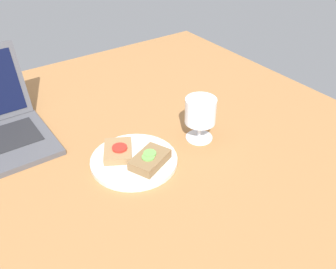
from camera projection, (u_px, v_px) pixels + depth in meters
The scene contains 5 objects.
wooden_table at pixel (137, 162), 99.33cm from camera, with size 140.00×140.00×3.00cm, color #9E6B3D.
plate at pixel (134, 161), 96.27cm from camera, with size 22.37×22.37×1.28cm, color silver.
sandwich_with_tomato at pixel (118, 151), 96.98cm from camera, with size 10.91×11.92×2.47cm.
sandwich_with_cucumber at pixel (150, 160), 93.50cm from camera, with size 12.02×10.11×2.93cm.
wine_glass at pixel (200, 113), 100.96cm from camera, with size 8.49×8.49×12.52cm.
Camera 1 is at (-37.56, -68.30, 64.05)cm, focal length 40.00 mm.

